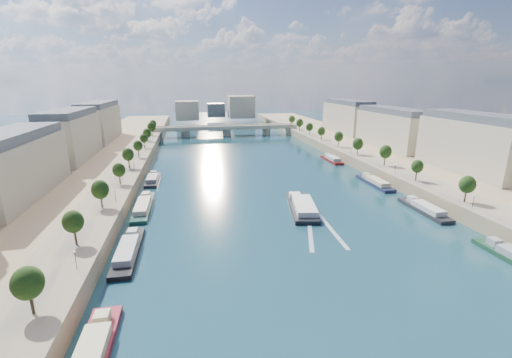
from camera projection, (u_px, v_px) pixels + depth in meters
name	position (u px, v px, depth m)	size (l,w,h in m)	color
ground	(262.00, 182.00, 145.37)	(700.00, 700.00, 0.00)	#0C2B36
quay_left	(79.00, 186.00, 131.40)	(44.00, 520.00, 5.00)	#9E8460
quay_right	(414.00, 169.00, 157.97)	(44.00, 520.00, 5.00)	#9E8460
pave_left	(119.00, 178.00, 133.47)	(14.00, 520.00, 0.10)	gray
pave_right	(385.00, 165.00, 154.50)	(14.00, 520.00, 0.10)	gray
trees_left	(124.00, 163.00, 134.23)	(4.80, 268.80, 8.26)	#382B1E
trees_right	(371.00, 149.00, 162.08)	(4.80, 268.80, 8.26)	#382B1E
lamps_left	(126.00, 177.00, 124.11)	(0.36, 200.36, 4.28)	black
lamps_right	(371.00, 157.00, 157.64)	(0.36, 200.36, 4.28)	black
buildings_left	(47.00, 146.00, 136.49)	(16.00, 226.00, 23.20)	#B7A68C
buildings_right	(426.00, 134.00, 167.86)	(16.00, 226.00, 23.20)	#B7A68C
skyline	(220.00, 109.00, 349.09)	(79.00, 42.00, 22.00)	#B7A68C
bridge	(227.00, 129.00, 269.22)	(112.00, 12.00, 8.15)	#C1B79E
tour_barge	(302.00, 207.00, 114.12)	(12.49, 28.04, 3.73)	black
wake	(321.00, 230.00, 98.71)	(12.22, 26.03, 0.04)	silver
moored_barges_left	(128.00, 251.00, 84.46)	(5.00, 153.52, 3.60)	#1A273B
moored_barges_right	(394.00, 193.00, 128.74)	(5.00, 130.33, 3.60)	#194028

